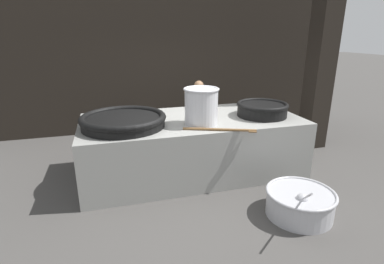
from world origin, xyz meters
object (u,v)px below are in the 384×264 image
object	(u,v)px
giant_wok_far	(262,109)
stock_pot	(201,106)
giant_wok_near	(123,120)
prep_bowl_vegetables	(300,202)
cook	(198,112)

from	to	relation	value
giant_wok_far	stock_pot	world-z (taller)	stock_pot
giant_wok_near	prep_bowl_vegetables	world-z (taller)	giant_wok_near
giant_wok_far	prep_bowl_vegetables	size ratio (longest dim) A/B	0.80
giant_wok_near	giant_wok_far	distance (m)	2.42
giant_wok_near	cook	distance (m)	2.15
stock_pot	prep_bowl_vegetables	distance (m)	2.03
giant_wok_far	cook	size ratio (longest dim) A/B	0.62
giant_wok_near	prep_bowl_vegetables	xyz separation A→B (m)	(2.21, -1.61, -0.90)
giant_wok_near	stock_pot	bearing A→B (deg)	-10.69
giant_wok_far	stock_pot	size ratio (longest dim) A/B	1.51
giant_wok_far	stock_pot	xyz separation A→B (m)	(-1.21, -0.22, 0.18)
prep_bowl_vegetables	stock_pot	bearing A→B (deg)	125.94
giant_wok_near	prep_bowl_vegetables	size ratio (longest dim) A/B	1.19
giant_wok_far	cook	world-z (taller)	cook
stock_pot	prep_bowl_vegetables	bearing A→B (deg)	-54.06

